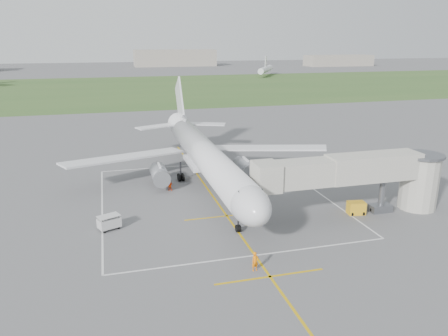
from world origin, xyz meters
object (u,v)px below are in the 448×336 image
object	(u,v)px
baggage_cart	(109,222)
ramp_worker_wing	(170,185)
airliner	(206,156)
jet_bridge	(367,175)
gpu_unit	(356,208)
ramp_worker_nose	(255,262)

from	to	relation	value
baggage_cart	ramp_worker_wing	bearing A→B (deg)	30.26
airliner	jet_bridge	size ratio (longest dim) A/B	2.00
baggage_cart	ramp_worker_wing	world-z (taller)	baggage_cart
gpu_unit	baggage_cart	size ratio (longest dim) A/B	0.81
gpu_unit	baggage_cart	distance (m)	28.23
airliner	ramp_worker_nose	world-z (taller)	airliner
jet_bridge	gpu_unit	distance (m)	4.11
ramp_worker_nose	airliner	bearing A→B (deg)	77.20
ramp_worker_wing	gpu_unit	bearing A→B (deg)	169.20
ramp_worker_nose	ramp_worker_wing	bearing A→B (deg)	89.61
ramp_worker_wing	airliner	bearing A→B (deg)	-154.08
jet_bridge	ramp_worker_nose	xyz separation A→B (m)	(-16.64, -9.17, -3.85)
baggage_cart	ramp_worker_nose	world-z (taller)	ramp_worker_nose
gpu_unit	jet_bridge	bearing A→B (deg)	-0.84
gpu_unit	ramp_worker_wing	bearing A→B (deg)	153.10
jet_bridge	baggage_cart	world-z (taller)	jet_bridge
airliner	baggage_cart	bearing A→B (deg)	-140.20
jet_bridge	ramp_worker_nose	world-z (taller)	jet_bridge
jet_bridge	ramp_worker_nose	bearing A→B (deg)	-151.14
ramp_worker_nose	ramp_worker_wing	world-z (taller)	ramp_worker_nose
gpu_unit	ramp_worker_wing	size ratio (longest dim) A/B	1.36
jet_bridge	gpu_unit	bearing A→B (deg)	171.03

